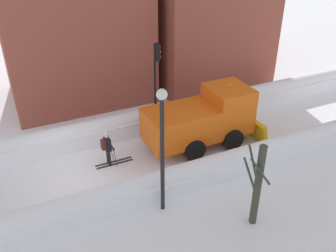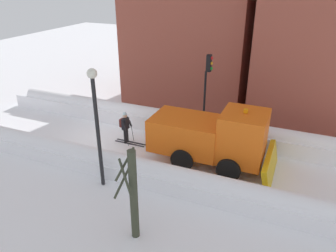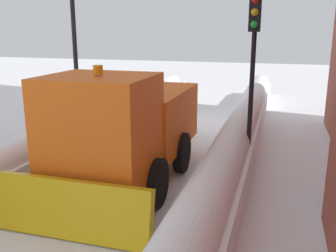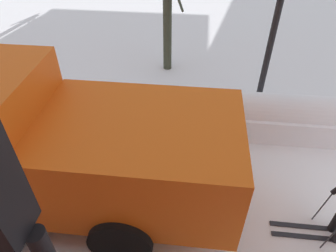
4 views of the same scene
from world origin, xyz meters
TOP-DOWN VIEW (x-y plane):
  - ground_plane at (0.00, 10.00)m, footprint 80.00×80.00m
  - snowbank_left at (-2.58, 10.00)m, footprint 1.10×36.00m
  - snowbank_right at (2.58, 10.00)m, footprint 1.10×36.00m
  - building_brick_mid at (-8.90, 11.13)m, footprint 8.49×7.87m
  - plow_truck at (-0.09, 6.62)m, footprint 3.20×5.98m
  - skier at (-0.36, 1.66)m, footprint 0.62×1.80m
  - traffic_light_pole at (-2.99, 5.35)m, footprint 0.28×0.42m
  - street_lamp at (3.49, 2.69)m, footprint 0.40×0.40m
  - bare_tree_near at (5.67, 5.47)m, footprint 1.12×0.68m

SIDE VIEW (x-z plane):
  - ground_plane at x=0.00m, z-range 0.00..0.00m
  - snowbank_right at x=2.58m, z-range -0.05..1.06m
  - snowbank_left at x=-2.58m, z-range -0.03..1.28m
  - skier at x=-0.36m, z-range 0.10..1.91m
  - plow_truck at x=-0.09m, z-range -0.08..3.04m
  - bare_tree_near at x=5.67m, z-range 0.07..3.54m
  - traffic_light_pole at x=-2.99m, z-range 0.92..5.58m
  - street_lamp at x=3.49m, z-range 0.70..5.95m
  - building_brick_mid at x=-8.90m, z-range 0.00..11.55m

